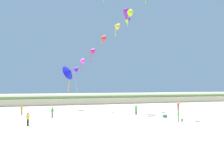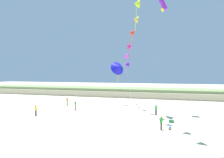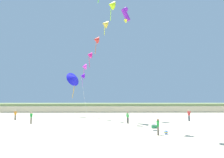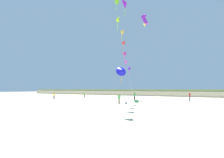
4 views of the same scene
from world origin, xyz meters
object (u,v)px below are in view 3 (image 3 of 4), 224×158
at_px(person_near_right, 31,117).
at_px(person_mid_center, 189,115).
at_px(person_far_center, 15,114).
at_px(large_kite_low_lead, 74,78).
at_px(person_far_left, 158,126).
at_px(beach_ball, 166,132).
at_px(beach_cooler, 154,126).
at_px(large_kite_mid_trail, 126,14).
at_px(person_near_left, 128,117).

relative_size(person_near_right, person_mid_center, 0.93).
relative_size(person_mid_center, person_far_center, 1.10).
bearing_deg(large_kite_low_lead, person_mid_center, -23.30).
bearing_deg(person_far_left, large_kite_low_lead, 120.00).
height_order(large_kite_low_lead, beach_ball, large_kite_low_lead).
xyz_separation_m(person_near_right, beach_cooler, (15.41, -4.25, -0.69)).
height_order(person_mid_center, large_kite_mid_trail, large_kite_mid_trail).
xyz_separation_m(person_far_center, large_kite_mid_trail, (17.41, -0.02, 16.30)).
bearing_deg(person_near_right, person_mid_center, 6.83).
bearing_deg(large_kite_mid_trail, person_near_right, -159.92).
distance_m(person_near_left, person_far_center, 17.79).
relative_size(person_far_left, large_kite_mid_trail, 0.54).
relative_size(person_near_left, person_far_left, 1.05).
distance_m(person_far_center, beach_cooler, 21.72).
height_order(person_mid_center, person_far_center, person_mid_center).
bearing_deg(person_near_left, person_near_right, -179.33).
bearing_deg(large_kite_low_lead, large_kite_mid_trail, -31.77).
xyz_separation_m(large_kite_low_lead, large_kite_mid_trail, (9.37, -5.80, 10.03)).
relative_size(person_near_left, large_kite_low_lead, 0.30).
xyz_separation_m(person_near_right, person_far_left, (14.79, -8.60, -0.04)).
distance_m(person_near_left, beach_ball, 8.75).
height_order(person_mid_center, person_far_left, person_mid_center).
xyz_separation_m(person_mid_center, large_kite_mid_trail, (-9.05, 2.13, 16.21)).
distance_m(person_near_right, beach_cooler, 16.00).
bearing_deg(beach_ball, beach_cooler, 93.37).
xyz_separation_m(person_far_left, beach_cooler, (0.62, 4.35, -0.65)).
relative_size(person_near_right, person_far_center, 1.02).
bearing_deg(person_far_left, beach_ball, 29.61).
relative_size(person_near_left, large_kite_mid_trail, 0.56).
bearing_deg(person_near_left, person_mid_center, 15.07).
bearing_deg(beach_cooler, large_kite_low_lead, 128.26).
bearing_deg(large_kite_low_lead, person_near_left, -48.81).
xyz_separation_m(beach_cooler, beach_ball, (0.23, -3.87, -0.03)).
distance_m(person_far_left, beach_ball, 1.19).
xyz_separation_m(person_near_right, beach_ball, (15.64, -8.11, -0.72)).
height_order(person_near_right, person_far_center, person_near_right).
height_order(person_far_left, large_kite_mid_trail, large_kite_mid_trail).
xyz_separation_m(person_mid_center, large_kite_low_lead, (-18.42, 7.93, 6.18)).
bearing_deg(person_far_center, beach_ball, -32.90).
distance_m(person_mid_center, large_kite_low_lead, 20.99).
bearing_deg(beach_cooler, person_near_right, 164.60).
xyz_separation_m(person_near_left, beach_ball, (2.79, -8.26, -0.73)).
bearing_deg(person_near_right, person_near_left, 0.67).
xyz_separation_m(person_near_left, large_kite_low_lead, (-9.13, 10.43, 6.24)).
bearing_deg(person_far_center, person_near_left, -15.15).
relative_size(person_far_center, beach_cooler, 2.66).
height_order(person_near_right, beach_cooler, person_near_right).
relative_size(person_mid_center, beach_cooler, 2.92).
bearing_deg(beach_cooler, person_near_left, 120.26).
xyz_separation_m(person_mid_center, person_far_center, (-26.46, 2.15, -0.09)).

